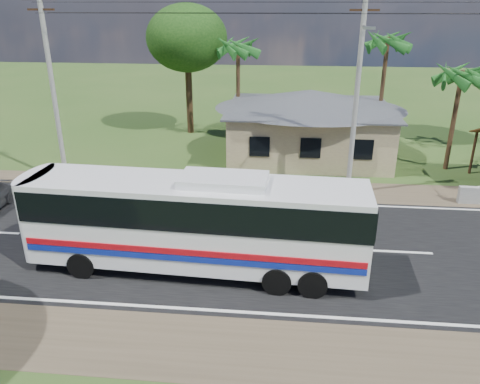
{
  "coord_description": "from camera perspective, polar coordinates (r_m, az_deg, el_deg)",
  "views": [
    {
      "loc": [
        -0.52,
        -17.63,
        9.72
      ],
      "look_at": [
        -2.37,
        1.0,
        2.03
      ],
      "focal_mm": 35.0,
      "sensor_mm": 36.0,
      "label": 1
    }
  ],
  "objects": [
    {
      "name": "ground",
      "position": [
        20.14,
        6.49,
        -6.7
      ],
      "size": [
        120.0,
        120.0,
        0.0
      ],
      "primitive_type": "plane",
      "color": "#2A491A",
      "rests_on": "ground"
    },
    {
      "name": "road",
      "position": [
        20.14,
        6.49,
        -6.67
      ],
      "size": [
        120.0,
        16.0,
        0.03
      ],
      "color": "black",
      "rests_on": "ground"
    },
    {
      "name": "house",
      "position": [
        31.47,
        8.4,
        9.09
      ],
      "size": [
        12.4,
        10.0,
        5.0
      ],
      "color": "tan",
      "rests_on": "ground"
    },
    {
      "name": "utility_poles",
      "position": [
        24.65,
        13.35,
        12.51
      ],
      "size": [
        32.8,
        2.22,
        11.0
      ],
      "color": "#9E9E99",
      "rests_on": "ground"
    },
    {
      "name": "palm_near",
      "position": [
        30.6,
        25.4,
        12.71
      ],
      "size": [
        2.8,
        2.8,
        6.7
      ],
      "color": "#47301E",
      "rests_on": "ground"
    },
    {
      "name": "palm_mid",
      "position": [
        33.86,
        17.55,
        17.01
      ],
      "size": [
        2.8,
        2.8,
        8.2
      ],
      "color": "#47301E",
      "rests_on": "ground"
    },
    {
      "name": "palm_far",
      "position": [
        33.95,
        -0.24,
        17.18
      ],
      "size": [
        2.8,
        2.8,
        7.7
      ],
      "color": "#47301E",
      "rests_on": "ground"
    },
    {
      "name": "tree_behind_house",
      "position": [
        36.5,
        -6.48,
        18.1
      ],
      "size": [
        6.0,
        6.0,
        9.61
      ],
      "color": "#47301E",
      "rests_on": "ground"
    },
    {
      "name": "coach_bus",
      "position": [
        17.53,
        -5.31,
        -3.03
      ],
      "size": [
        12.77,
        3.29,
        3.93
      ],
      "rotation": [
        0.0,
        0.0,
        -0.05
      ],
      "color": "silver",
      "rests_on": "ground"
    }
  ]
}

